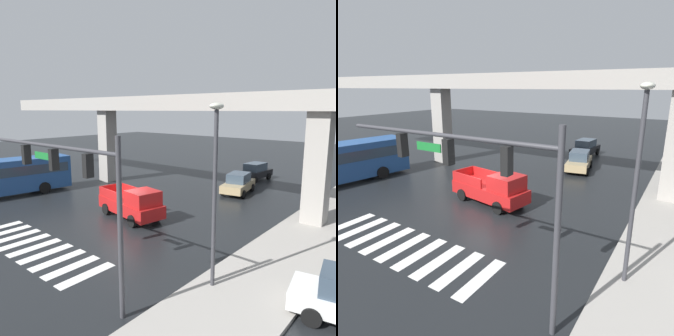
% 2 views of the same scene
% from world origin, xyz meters
% --- Properties ---
extents(ground_plane, '(120.00, 120.00, 0.00)m').
position_xyz_m(ground_plane, '(0.00, 0.00, 0.00)').
color(ground_plane, black).
extents(crosswalk_stripes, '(9.35, 2.80, 0.01)m').
position_xyz_m(crosswalk_stripes, '(-0.00, -5.96, 0.01)').
color(crosswalk_stripes, silver).
rests_on(crosswalk_stripes, ground).
extents(elevated_overpass, '(49.64, 2.27, 8.10)m').
position_xyz_m(elevated_overpass, '(0.00, 6.94, 6.91)').
color(elevated_overpass, '#9E9991').
rests_on(elevated_overpass, ground).
extents(sidewalk_east, '(4.00, 36.00, 0.15)m').
position_xyz_m(sidewalk_east, '(10.27, 2.00, 0.07)').
color(sidewalk_east, '#9E9991').
rests_on(sidewalk_east, ground).
extents(pickup_truck, '(5.35, 2.76, 2.08)m').
position_xyz_m(pickup_truck, '(0.53, 0.48, 0.99)').
color(pickup_truck, red).
rests_on(pickup_truck, ground).
extents(city_bus, '(4.03, 11.05, 2.99)m').
position_xyz_m(city_bus, '(-11.61, -2.61, 1.72)').
color(city_bus, '#234C8C').
rests_on(city_bus, ground).
extents(sedan_tan, '(2.55, 4.55, 1.72)m').
position_xyz_m(sedan_tan, '(2.48, 10.85, 0.85)').
color(sedan_tan, tan).
rests_on(sedan_tan, ground).
extents(sedan_black, '(2.19, 4.41, 1.72)m').
position_xyz_m(sedan_black, '(1.16, 16.67, 0.85)').
color(sedan_black, black).
rests_on(sedan_black, ground).
extents(traffic_signal_mast, '(8.69, 0.32, 6.20)m').
position_xyz_m(traffic_signal_mast, '(5.08, -6.88, 4.56)').
color(traffic_signal_mast, '#38383D').
rests_on(traffic_signal_mast, ground).
extents(street_lamp_near_corner, '(0.44, 0.70, 7.24)m').
position_xyz_m(street_lamp_near_corner, '(9.07, -3.34, 4.56)').
color(street_lamp_near_corner, '#38383D').
rests_on(street_lamp_near_corner, ground).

